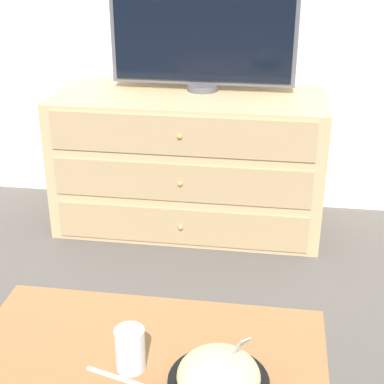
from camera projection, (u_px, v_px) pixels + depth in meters
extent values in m
plane|color=#56514C|center=(204.00, 199.00, 3.26)|extent=(12.00, 12.00, 0.00)
cube|color=tan|center=(189.00, 162.00, 2.87)|extent=(1.27, 0.51, 0.67)
cube|color=tan|center=(181.00, 227.00, 2.73)|extent=(1.17, 0.01, 0.18)
sphere|color=tan|center=(180.00, 228.00, 2.72)|extent=(0.02, 0.02, 0.02)
cube|color=tan|center=(180.00, 183.00, 2.63)|extent=(1.17, 0.01, 0.18)
sphere|color=tan|center=(180.00, 184.00, 2.63)|extent=(0.02, 0.02, 0.02)
cube|color=tan|center=(180.00, 136.00, 2.54)|extent=(1.17, 0.01, 0.18)
sphere|color=tan|center=(180.00, 137.00, 2.54)|extent=(0.02, 0.02, 0.02)
cylinder|color=#515156|center=(203.00, 87.00, 2.80)|extent=(0.15, 0.15, 0.03)
cube|color=#515156|center=(203.00, 29.00, 2.69)|extent=(0.87, 0.04, 0.51)
cube|color=black|center=(203.00, 30.00, 2.67)|extent=(0.83, 0.01, 0.47)
cube|color=#9E6B3D|center=(142.00, 372.00, 1.42)|extent=(0.89, 0.59, 0.02)
cylinder|color=brown|center=(32.00, 354.00, 1.80)|extent=(0.04, 0.04, 0.40)
cylinder|color=brown|center=(303.00, 381.00, 1.69)|extent=(0.04, 0.04, 0.40)
ellipsoid|color=beige|center=(219.00, 376.00, 1.31)|extent=(0.19, 0.19, 0.11)
cube|color=silver|center=(230.00, 356.00, 1.31)|extent=(0.07, 0.08, 0.14)
cube|color=silver|center=(243.00, 342.00, 1.24)|extent=(0.03, 0.03, 0.03)
cylinder|color=beige|center=(131.00, 356.00, 1.41)|extent=(0.06, 0.06, 0.07)
cylinder|color=white|center=(130.00, 349.00, 1.40)|extent=(0.07, 0.07, 0.11)
cube|color=silver|center=(119.00, 378.00, 1.38)|extent=(0.17, 0.06, 0.01)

